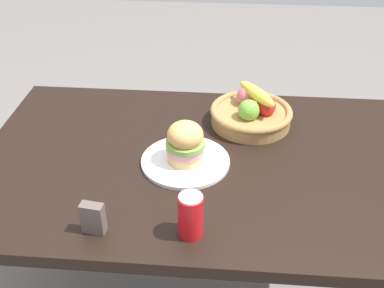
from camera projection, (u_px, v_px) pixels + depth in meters
dining_table at (196, 183)px, 1.57m from camera, size 1.40×0.90×0.75m
plate at (185, 161)px, 1.49m from camera, size 0.28×0.28×0.01m
sandwich at (185, 142)px, 1.45m from camera, size 0.12×0.12×0.13m
soda_can at (191, 215)px, 1.20m from camera, size 0.07×0.07×0.13m
fruit_basket at (251, 112)px, 1.67m from camera, size 0.29×0.29×0.13m
napkin_holder at (93, 218)px, 1.22m from camera, size 0.06×0.04×0.09m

